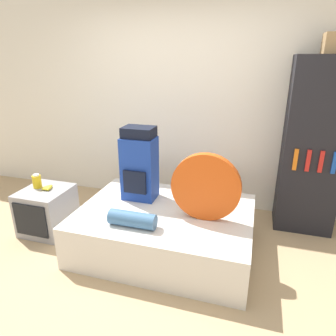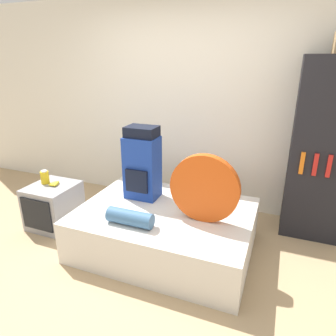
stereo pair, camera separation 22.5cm
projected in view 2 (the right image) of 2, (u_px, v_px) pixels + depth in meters
ground_plane at (130, 278)px, 2.69m from camera, size 16.00×16.00×0.00m
wall_back at (191, 106)px, 3.76m from camera, size 8.00×0.05×2.60m
bed at (165, 229)px, 3.06m from camera, size 1.71×1.26×0.44m
backpack at (142, 164)px, 3.16m from camera, size 0.35×0.29×0.78m
tent_bag at (204, 189)px, 2.69m from camera, size 0.64×0.08×0.64m
sleeping_roll at (130, 218)px, 2.70m from camera, size 0.43×0.14×0.14m
television at (54, 206)px, 3.48m from camera, size 0.49×0.54×0.50m
canister at (45, 177)px, 3.44m from camera, size 0.09×0.09×0.16m
banana_bunch at (55, 184)px, 3.41m from camera, size 0.11×0.14×0.04m
bookshelf at (322, 152)px, 3.11m from camera, size 0.61×0.46×1.90m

